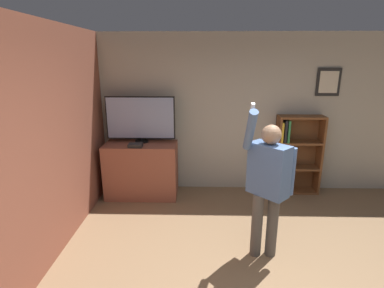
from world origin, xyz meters
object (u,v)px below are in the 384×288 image
(game_console, at_px, (135,145))
(bookshelf, at_px, (293,157))
(person, at_px, (268,180))
(television, at_px, (141,119))

(game_console, height_order, bookshelf, bookshelf)
(game_console, distance_m, person, 2.29)
(game_console, height_order, person, person)
(television, distance_m, bookshelf, 2.68)
(television, height_order, bookshelf, television)
(person, bearing_deg, television, -178.39)
(game_console, distance_m, bookshelf, 2.68)
(television, bearing_deg, person, -44.22)
(television, relative_size, person, 0.61)
(bookshelf, xyz_separation_m, person, (-0.84, -1.80, 0.32))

